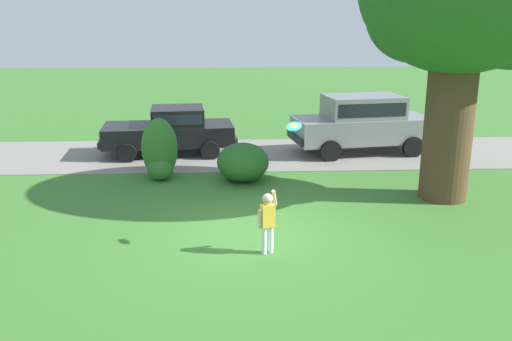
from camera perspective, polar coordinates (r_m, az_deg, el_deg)
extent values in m
plane|color=#3D752D|center=(11.53, -0.39, -6.68)|extent=(80.00, 80.00, 0.00)
cube|color=gray|center=(18.15, -1.28, 1.72)|extent=(28.00, 4.40, 0.02)
cylinder|color=#513823|center=(14.15, 19.46, 4.42)|extent=(1.17, 1.17, 3.68)
ellipsoid|color=#286023|center=(14.74, 16.32, 15.56)|extent=(2.49, 2.49, 2.49)
ellipsoid|color=#33702B|center=(15.57, -10.04, 2.31)|extent=(1.01, 0.99, 1.70)
ellipsoid|color=#33702B|center=(15.44, -9.98, 0.20)|extent=(0.73, 0.73, 0.66)
ellipsoid|color=#286023|center=(15.17, -1.38, 0.90)|extent=(1.45, 1.73, 1.04)
ellipsoid|color=#286023|center=(15.13, -2.02, 0.21)|extent=(0.79, 0.79, 0.71)
cube|color=black|center=(18.30, -9.10, 3.79)|extent=(4.36, 2.24, 0.64)
cube|color=black|center=(18.18, -8.19, 5.68)|extent=(1.83, 1.78, 0.56)
cube|color=black|center=(18.18, -8.19, 5.68)|extent=(1.70, 1.78, 0.34)
cylinder|color=black|center=(17.53, -13.33, 1.77)|extent=(0.62, 0.28, 0.60)
cylinder|color=black|center=(19.36, -12.89, 3.09)|extent=(0.62, 0.28, 0.60)
cylinder|color=black|center=(17.49, -4.81, 2.11)|extent=(0.62, 0.28, 0.60)
cylinder|color=black|center=(19.32, -5.16, 3.40)|extent=(0.62, 0.28, 0.60)
cube|color=black|center=(18.49, -15.73, 3.01)|extent=(0.29, 1.75, 0.20)
cube|color=black|center=(18.42, -2.40, 3.54)|extent=(0.29, 1.75, 0.20)
cube|color=gray|center=(18.59, 10.99, 4.26)|extent=(4.72, 2.48, 0.80)
cube|color=gray|center=(18.46, 11.12, 6.58)|extent=(2.69, 1.97, 0.72)
cube|color=black|center=(18.46, 11.12, 6.58)|extent=(2.49, 1.96, 0.43)
cylinder|color=black|center=(17.35, 7.79, 2.04)|extent=(0.70, 0.32, 0.68)
cylinder|color=black|center=(19.09, 5.98, 3.35)|extent=(0.70, 0.32, 0.68)
cylinder|color=black|center=(18.43, 16.04, 2.37)|extent=(0.70, 0.32, 0.68)
cylinder|color=black|center=(20.08, 13.63, 3.60)|extent=(0.70, 0.32, 0.68)
cube|color=black|center=(17.91, 4.14, 3.43)|extent=(0.38, 1.75, 0.20)
cube|color=black|center=(19.60, 17.20, 3.83)|extent=(0.38, 1.75, 0.20)
cylinder|color=white|center=(10.53, 0.85, -7.31)|extent=(0.10, 0.10, 0.55)
cylinder|color=white|center=(10.58, 1.56, -7.20)|extent=(0.10, 0.10, 0.55)
cube|color=gold|center=(10.37, 1.22, -4.73)|extent=(0.30, 0.24, 0.44)
sphere|color=beige|center=(10.26, 1.23, -2.95)|extent=(0.20, 0.20, 0.20)
cylinder|color=beige|center=(10.37, 1.93, -2.87)|extent=(0.15, 0.28, 0.39)
cylinder|color=beige|center=(10.33, 0.40, -5.11)|extent=(0.07, 0.07, 0.36)
cylinder|color=#1EB7B2|center=(10.18, 4.01, 4.61)|extent=(0.30, 0.27, 0.20)
cylinder|color=yellow|center=(10.18, 4.01, 4.64)|extent=(0.17, 0.15, 0.12)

